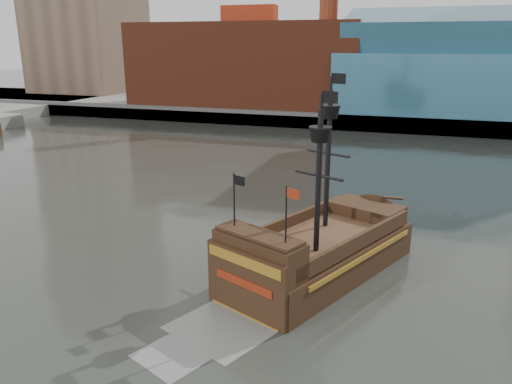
% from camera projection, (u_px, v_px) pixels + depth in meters
% --- Properties ---
extents(ground, '(400.00, 400.00, 0.00)m').
position_uv_depth(ground, '(185.00, 351.00, 22.83)').
color(ground, '#2A2E28').
rests_on(ground, ground).
extents(promenade_far, '(220.00, 60.00, 2.00)m').
position_uv_depth(promenade_far, '(378.00, 104.00, 106.09)').
color(promenade_far, slate).
rests_on(promenade_far, ground).
extents(seawall, '(220.00, 1.00, 2.60)m').
position_uv_depth(seawall, '(360.00, 123.00, 79.22)').
color(seawall, '#4C4C49').
rests_on(seawall, ground).
extents(pirate_ship, '(11.42, 17.60, 12.73)m').
position_uv_depth(pirate_ship, '(318.00, 257.00, 30.09)').
color(pirate_ship, black).
rests_on(pirate_ship, ground).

